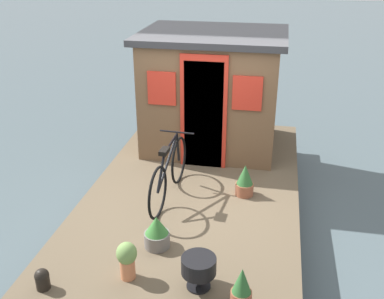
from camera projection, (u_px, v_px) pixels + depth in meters
name	position (u px, v px, depth m)	size (l,w,h in m)	color
ground_plane	(195.00, 217.00, 6.81)	(60.00, 60.00, 0.00)	#4C5B60
houseboat_deck	(195.00, 202.00, 6.70)	(5.44, 2.99, 0.51)	brown
houseboat_cabin	(212.00, 90.00, 7.62)	(1.96, 2.36, 1.97)	brown
bicycle	(169.00, 173.00, 6.17)	(1.68, 0.50, 0.84)	black
potted_plant_succulent	(245.00, 181.00, 6.32)	(0.26, 0.26, 0.46)	#935138
potted_plant_thyme	(157.00, 232.00, 5.24)	(0.30, 0.30, 0.40)	slate
potted_plant_ivy	(127.00, 258.00, 4.72)	(0.22, 0.22, 0.44)	#C6754C
potted_plant_geranium	(242.00, 289.00, 4.35)	(0.21, 0.21, 0.46)	#935138
charcoal_grill	(199.00, 267.00, 4.58)	(0.36, 0.36, 0.36)	black
mooring_bollard	(42.00, 279.00, 4.62)	(0.15, 0.15, 0.24)	black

